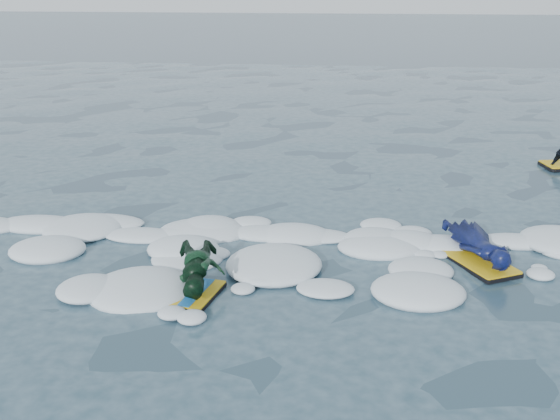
{
  "coord_description": "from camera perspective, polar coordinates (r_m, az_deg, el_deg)",
  "views": [
    {
      "loc": [
        1.31,
        -7.63,
        3.53
      ],
      "look_at": [
        0.22,
        1.6,
        0.39
      ],
      "focal_mm": 45.0,
      "sensor_mm": 36.0,
      "label": 1
    }
  ],
  "objects": [
    {
      "name": "ground",
      "position": [
        8.51,
        -2.72,
        -5.87
      ],
      "size": [
        120.0,
        120.0,
        0.0
      ],
      "primitive_type": "plane",
      "color": "#1A263E",
      "rests_on": "ground"
    },
    {
      "name": "foam_band",
      "position": [
        9.45,
        -1.7,
        -3.29
      ],
      "size": [
        12.0,
        3.1,
        0.3
      ],
      "primitive_type": null,
      "color": "white",
      "rests_on": "ground"
    },
    {
      "name": "prone_woman_unit",
      "position": [
        9.42,
        15.87,
        -2.81
      ],
      "size": [
        0.97,
        1.63,
        0.39
      ],
      "rotation": [
        0.0,
        0.0,
        2.07
      ],
      "color": "black",
      "rests_on": "ground"
    },
    {
      "name": "prone_child_unit",
      "position": [
        8.24,
        -6.55,
        -4.98
      ],
      "size": [
        0.77,
        1.29,
        0.48
      ],
      "rotation": [
        0.0,
        0.0,
        1.39
      ],
      "color": "black",
      "rests_on": "ground"
    }
  ]
}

